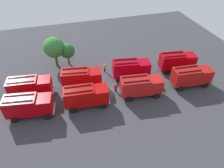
{
  "coord_description": "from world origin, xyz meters",
  "views": [
    {
      "loc": [
        -7.49,
        -26.41,
        24.12
      ],
      "look_at": [
        0.0,
        0.0,
        1.4
      ],
      "focal_mm": 32.27,
      "sensor_mm": 36.0,
      "label": 1
    }
  ],
  "objects": [
    {
      "name": "fire_truck_4",
      "position": [
        -13.75,
        2.28,
        2.15
      ],
      "size": [
        7.41,
        3.35,
        3.88
      ],
      "rotation": [
        0.0,
        0.0,
        -0.1
      ],
      "color": "#B2070E",
      "rests_on": "ground"
    },
    {
      "name": "fire_truck_7",
      "position": [
        14.19,
        2.51,
        2.15
      ],
      "size": [
        7.45,
        3.48,
        3.88
      ],
      "rotation": [
        0.0,
        0.0,
        -0.13
      ],
      "color": "#AB020B",
      "rests_on": "ground"
    },
    {
      "name": "fire_truck_2",
      "position": [
        4.35,
        -2.66,
        2.15
      ],
      "size": [
        7.45,
        3.47,
        3.88
      ],
      "rotation": [
        0.0,
        0.0,
        -0.12
      ],
      "color": "#B31613",
      "rests_on": "ground"
    },
    {
      "name": "fire_truck_0",
      "position": [
        -13.85,
        -2.3,
        2.15
      ],
      "size": [
        7.47,
        3.58,
        3.88
      ],
      "rotation": [
        0.0,
        0.0,
        -0.14
      ],
      "color": "#AE030A",
      "rests_on": "ground"
    },
    {
      "name": "fire_truck_5",
      "position": [
        -4.99,
        2.3,
        2.15
      ],
      "size": [
        7.49,
        3.63,
        3.88
      ],
      "rotation": [
        0.0,
        0.0,
        -0.15
      ],
      "color": "#BA0A0C",
      "rests_on": "ground"
    },
    {
      "name": "firefighter_1",
      "position": [
        0.52,
        -0.57,
        0.92
      ],
      "size": [
        0.46,
        0.47,
        1.65
      ],
      "rotation": [
        0.0,
        0.0,
        3.86
      ],
      "color": "black",
      "rests_on": "ground"
    },
    {
      "name": "ground_plane",
      "position": [
        0.0,
        0.0,
        0.0
      ],
      "size": [
        65.04,
        65.04,
        0.0
      ],
      "primitive_type": "plane",
      "color": "#38383D"
    },
    {
      "name": "firefighter_0",
      "position": [
        0.14,
        5.89,
        1.0
      ],
      "size": [
        0.39,
        0.48,
        1.77
      ],
      "rotation": [
        0.0,
        0.0,
        3.55
      ],
      "color": "black",
      "rests_on": "ground"
    },
    {
      "name": "fire_truck_6",
      "position": [
        4.48,
        2.66,
        2.15
      ],
      "size": [
        7.49,
        3.63,
        3.88
      ],
      "rotation": [
        0.0,
        0.0,
        -0.15
      ],
      "color": "#AF0212",
      "rests_on": "ground"
    },
    {
      "name": "tree_1",
      "position": [
        -6.48,
        10.59,
        3.16
      ],
      "size": [
        3.03,
        3.03,
        4.7
      ],
      "color": "brown",
      "rests_on": "ground"
    },
    {
      "name": "fire_truck_3",
      "position": [
        14.14,
        -2.59,
        2.15
      ],
      "size": [
        7.37,
        3.23,
        3.88
      ],
      "rotation": [
        0.0,
        0.0,
        -0.08
      ],
      "color": "#AB120E",
      "rests_on": "ground"
    },
    {
      "name": "fire_truck_1",
      "position": [
        -5.08,
        -2.59,
        2.15
      ],
      "size": [
        7.38,
        3.26,
        3.88
      ],
      "rotation": [
        0.0,
        0.0,
        -0.09
      ],
      "color": "#B60704",
      "rests_on": "ground"
    },
    {
      "name": "traffic_cone_2",
      "position": [
        -12.15,
        4.83,
        0.35
      ],
      "size": [
        0.49,
        0.49,
        0.71
      ],
      "primitive_type": "cone",
      "color": "#F2600C",
      "rests_on": "ground"
    },
    {
      "name": "traffic_cone_1",
      "position": [
        -12.7,
        5.02,
        0.29
      ],
      "size": [
        0.41,
        0.41,
        0.58
      ],
      "primitive_type": "cone",
      "color": "#F2600C",
      "rests_on": "ground"
    },
    {
      "name": "traffic_cone_0",
      "position": [
        -3.37,
        5.68,
        0.32
      ],
      "size": [
        0.45,
        0.45,
        0.64
      ],
      "primitive_type": "cone",
      "color": "#F2600C",
      "rests_on": "ground"
    },
    {
      "name": "tree_0",
      "position": [
        -8.96,
        10.72,
        4.29
      ],
      "size": [
        4.12,
        4.12,
        6.38
      ],
      "color": "brown",
      "rests_on": "ground"
    }
  ]
}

